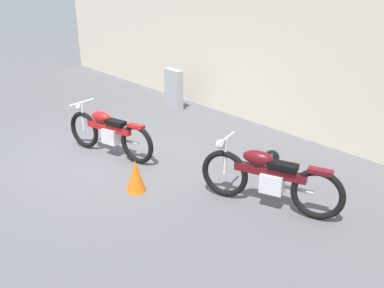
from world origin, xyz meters
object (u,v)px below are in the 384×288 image
stone_marker (174,89)px  helmet (272,158)px  traffic_cone (136,176)px  motorcycle_red (108,132)px  motorcycle_maroon (268,178)px

stone_marker → helmet: bearing=-11.7°
stone_marker → traffic_cone: 4.73m
stone_marker → motorcycle_red: stone_marker is taller
stone_marker → helmet: size_ratio=3.60×
motorcycle_red → traffic_cone: bearing=149.0°
stone_marker → motorcycle_red: bearing=-59.5°
motorcycle_maroon → motorcycle_red: bearing=-7.9°
traffic_cone → motorcycle_maroon: (1.69, 1.25, 0.20)m
motorcycle_maroon → helmet: bearing=-74.7°
stone_marker → motorcycle_maroon: 5.44m
stone_marker → motorcycle_maroon: size_ratio=0.50×
traffic_cone → motorcycle_red: (-1.62, 0.43, 0.19)m
helmet → motorcycle_maroon: size_ratio=0.14×
helmet → motorcycle_red: bearing=-138.9°
stone_marker → helmet: (4.08, -0.84, -0.37)m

